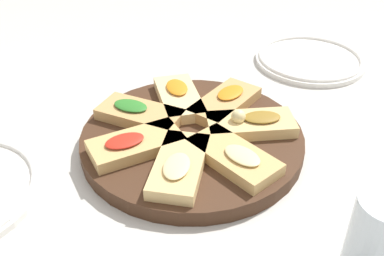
{
  "coord_description": "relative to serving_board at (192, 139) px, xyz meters",
  "views": [
    {
      "loc": [
        -0.36,
        -0.44,
        0.43
      ],
      "look_at": [
        0.0,
        0.0,
        0.03
      ],
      "focal_mm": 42.0,
      "sensor_mm": 36.0,
      "label": 1
    }
  ],
  "objects": [
    {
      "name": "focaccia_slice_1",
      "position": [
        0.0,
        -0.09,
        0.02
      ],
      "size": [
        0.07,
        0.14,
        0.03
      ],
      "color": "tan",
      "rests_on": "serving_board"
    },
    {
      "name": "serving_board",
      "position": [
        0.0,
        0.0,
        0.0
      ],
      "size": [
        0.35,
        0.35,
        0.02
      ],
      "primitive_type": "cylinder",
      "color": "#422819",
      "rests_on": "ground_plane"
    },
    {
      "name": "focaccia_slice_5",
      "position": [
        -0.04,
        0.08,
        0.02
      ],
      "size": [
        0.12,
        0.15,
        0.03
      ],
      "color": "tan",
      "rests_on": "serving_board"
    },
    {
      "name": "water_glass",
      "position": [
        0.01,
        -0.32,
        0.04
      ],
      "size": [
        0.07,
        0.07,
        0.11
      ],
      "primitive_type": "cylinder",
      "color": "silver",
      "rests_on": "ground_plane"
    },
    {
      "name": "focaccia_slice_3",
      "position": [
        0.09,
        0.02,
        0.02
      ],
      "size": [
        0.15,
        0.1,
        0.03
      ],
      "color": "tan",
      "rests_on": "serving_board"
    },
    {
      "name": "ground_plane",
      "position": [
        0.0,
        0.0,
        -0.01
      ],
      "size": [
        3.0,
        3.0,
        0.0
      ],
      "primitive_type": "plane",
      "color": "beige"
    },
    {
      "name": "focaccia_slice_4",
      "position": [
        0.04,
        0.09,
        0.02
      ],
      "size": [
        0.12,
        0.15,
        0.03
      ],
      "color": "#E5C689",
      "rests_on": "serving_board"
    },
    {
      "name": "focaccia_slice_6",
      "position": [
        -0.09,
        0.02,
        0.02
      ],
      "size": [
        0.15,
        0.09,
        0.03
      ],
      "color": "tan",
      "rests_on": "serving_board"
    },
    {
      "name": "plate_right",
      "position": [
        0.38,
        0.07,
        -0.0
      ],
      "size": [
        0.23,
        0.23,
        0.02
      ],
      "color": "white",
      "rests_on": "ground_plane"
    },
    {
      "name": "focaccia_slice_2",
      "position": [
        0.08,
        -0.05,
        0.02
      ],
      "size": [
        0.15,
        0.13,
        0.04
      ],
      "color": "#DBB775",
      "rests_on": "serving_board"
    },
    {
      "name": "focaccia_slice_0",
      "position": [
        -0.07,
        -0.06,
        0.02
      ],
      "size": [
        0.15,
        0.14,
        0.03
      ],
      "color": "#DBB775",
      "rests_on": "serving_board"
    }
  ]
}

